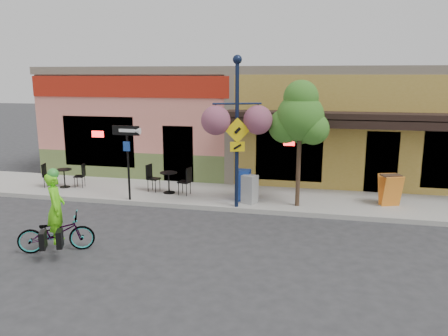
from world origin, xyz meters
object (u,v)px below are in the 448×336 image
object	(u,v)px
bicycle	(56,233)
newspaper_box_blue	(243,185)
lamp_post	(237,133)
cyclist_rider	(57,218)
street_tree	(299,144)
newspaper_box_grey	(250,189)
building	(269,119)
one_way_sign	(128,163)

from	to	relation	value
bicycle	newspaper_box_blue	bearing A→B (deg)	-62.41
bicycle	lamp_post	bearing A→B (deg)	-66.61
cyclist_rider	newspaper_box_blue	world-z (taller)	cyclist_rider
newspaper_box_blue	lamp_post	bearing A→B (deg)	-95.56
bicycle	street_tree	size ratio (longest dim) A/B	0.45
bicycle	newspaper_box_grey	xyz separation A→B (m)	(3.99, 4.52, 0.14)
building	newspaper_box_grey	size ratio (longest dim) A/B	19.88
building	lamp_post	size ratio (longest dim) A/B	3.93
street_tree	newspaper_box_grey	bearing A→B (deg)	-178.44
lamp_post	street_tree	bearing A→B (deg)	-3.73
lamp_post	one_way_sign	size ratio (longest dim) A/B	1.88
cyclist_rider	one_way_sign	world-z (taller)	one_way_sign
newspaper_box_grey	street_tree	bearing A→B (deg)	26.39
lamp_post	newspaper_box_blue	bearing A→B (deg)	65.21
one_way_sign	newspaper_box_grey	world-z (taller)	one_way_sign
street_tree	building	bearing A→B (deg)	104.67
one_way_sign	newspaper_box_blue	bearing A→B (deg)	13.80
bicycle	street_tree	world-z (taller)	street_tree
lamp_post	newspaper_box_blue	world-z (taller)	lamp_post
one_way_sign	newspaper_box_grey	size ratio (longest dim) A/B	2.69
bicycle	cyclist_rider	bearing A→B (deg)	-114.63
lamp_post	newspaper_box_grey	size ratio (longest dim) A/B	5.06
cyclist_rider	bicycle	bearing A→B (deg)	65.37
one_way_sign	newspaper_box_grey	distance (m)	4.03
cyclist_rider	building	bearing A→B (deg)	-43.81
building	one_way_sign	xyz separation A→B (m)	(-3.79, -6.85, -0.87)
building	bicycle	xyz separation A→B (m)	(-3.84, -10.91, -1.78)
building	newspaper_box_grey	xyz separation A→B (m)	(0.15, -6.39, -1.64)
newspaper_box_blue	newspaper_box_grey	size ratio (longest dim) A/B	1.11
building	street_tree	distance (m)	6.56
cyclist_rider	newspaper_box_blue	distance (m)	6.06
cyclist_rider	one_way_sign	size ratio (longest dim) A/B	0.69
lamp_post	newspaper_box_blue	xyz separation A→B (m)	(0.08, 0.75, -1.81)
building	newspaper_box_grey	world-z (taller)	building
cyclist_rider	street_tree	bearing A→B (deg)	-74.71
newspaper_box_grey	building	bearing A→B (deg)	116.15
newspaper_box_blue	street_tree	world-z (taller)	street_tree
building	cyclist_rider	distance (m)	11.63
cyclist_rider	one_way_sign	xyz separation A→B (m)	(0.01, 4.06, 0.53)
one_way_sign	newspaper_box_blue	world-z (taller)	one_way_sign
cyclist_rider	newspaper_box_blue	bearing A→B (deg)	-62.04
bicycle	lamp_post	xyz separation A→B (m)	(3.65, 4.06, 2.00)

